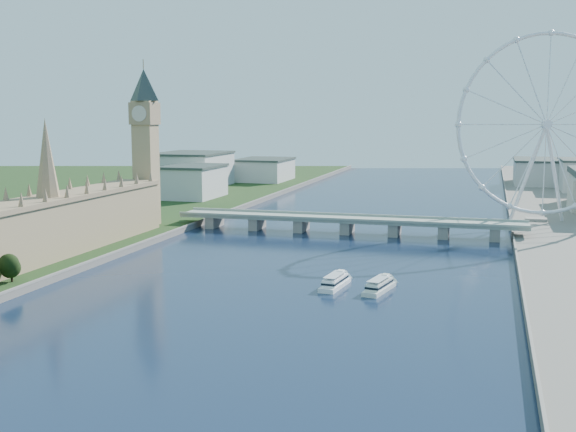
% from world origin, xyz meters
% --- Properties ---
extents(ground, '(2000.00, 2000.00, 0.00)m').
position_xyz_m(ground, '(0.00, 0.00, 0.00)').
color(ground, '#1B334C').
rests_on(ground, ground).
extents(parliament_range, '(24.00, 200.00, 70.00)m').
position_xyz_m(parliament_range, '(-128.00, 170.00, 18.48)').
color(parliament_range, tan).
rests_on(parliament_range, ground).
extents(big_ben, '(20.02, 20.02, 110.00)m').
position_xyz_m(big_ben, '(-128.00, 278.00, 66.57)').
color(big_ben, tan).
rests_on(big_ben, ground).
extents(westminster_bridge, '(220.00, 22.00, 9.50)m').
position_xyz_m(westminster_bridge, '(0.00, 300.00, 6.63)').
color(westminster_bridge, gray).
rests_on(westminster_bridge, ground).
extents(london_eye, '(113.60, 39.12, 124.30)m').
position_xyz_m(london_eye, '(119.98, 355.08, 67.52)').
color(london_eye, silver).
rests_on(london_eye, ground).
extents(city_skyline, '(505.00, 280.00, 32.00)m').
position_xyz_m(city_skyline, '(39.22, 560.08, 16.96)').
color(city_skyline, beige).
rests_on(city_skyline, ground).
extents(tour_boat_near, '(10.39, 28.88, 6.22)m').
position_xyz_m(tour_boat_near, '(22.72, 156.02, 0.00)').
color(tour_boat_near, white).
rests_on(tour_boat_near, ground).
extents(tour_boat_far, '(12.51, 28.81, 6.16)m').
position_xyz_m(tour_boat_far, '(42.34, 154.06, 0.00)').
color(tour_boat_far, silver).
rests_on(tour_boat_far, ground).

